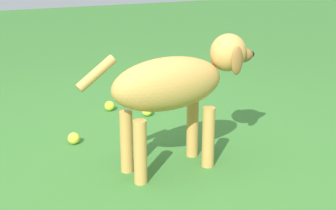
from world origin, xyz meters
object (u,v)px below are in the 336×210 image
Objects in this scene: tennis_ball_0 at (110,106)px; tennis_ball_1 at (147,111)px; dog at (178,84)px; tennis_ball_2 at (74,138)px.

tennis_ball_0 and tennis_ball_1 have the same top height.
dog is 0.74m from tennis_ball_2.
tennis_ball_0 and tennis_ball_2 have the same top height.
dog is 1.03m from tennis_ball_0.
tennis_ball_1 is (0.16, 0.75, -0.39)m from dog.
dog reaches higher than tennis_ball_2.
tennis_ball_0 is at bearing 131.71° from tennis_ball_1.
tennis_ball_0 is 1.00× the size of tennis_ball_1.
tennis_ball_2 is at bearing -128.78° from tennis_ball_0.
dog is at bearing -52.01° from tennis_ball_2.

